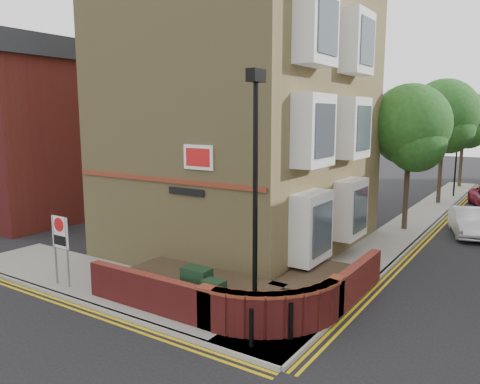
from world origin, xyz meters
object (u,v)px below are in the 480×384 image
(utility_cabinet_large, at_px, (197,289))
(silver_car_near, at_px, (469,222))
(lamppost, at_px, (255,202))
(zone_sign, at_px, (60,238))

(utility_cabinet_large, distance_m, silver_car_near, 14.35)
(lamppost, xyz_separation_m, utility_cabinet_large, (-1.90, 0.10, -2.62))
(silver_car_near, bearing_deg, utility_cabinet_large, -126.82)
(lamppost, distance_m, silver_car_near, 14.18)
(utility_cabinet_large, distance_m, zone_sign, 4.86)
(lamppost, bearing_deg, zone_sign, -173.93)
(lamppost, relative_size, utility_cabinet_large, 5.25)
(silver_car_near, bearing_deg, zone_sign, -140.71)
(utility_cabinet_large, height_order, silver_car_near, utility_cabinet_large)
(zone_sign, bearing_deg, utility_cabinet_large, 9.69)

